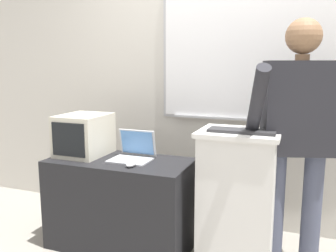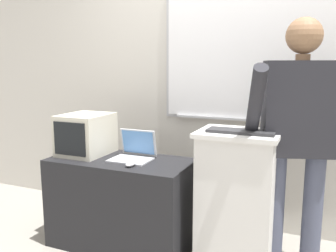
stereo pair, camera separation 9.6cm
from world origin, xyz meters
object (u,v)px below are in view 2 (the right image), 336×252
(lectern_podium, at_px, (237,200))
(crt_monitor, at_px, (86,134))
(side_desk, at_px, (122,203))
(wireless_keyboard, at_px, (241,131))
(person_presenter, at_px, (298,128))
(laptop, at_px, (135,150))
(computer_mouse_by_laptop, at_px, (131,164))

(lectern_podium, distance_m, crt_monitor, 1.28)
(side_desk, bearing_deg, wireless_keyboard, -0.15)
(person_presenter, distance_m, laptop, 1.19)
(person_presenter, height_order, crt_monitor, person_presenter)
(side_desk, bearing_deg, computer_mouse_by_laptop, -40.22)
(lectern_podium, height_order, computer_mouse_by_laptop, lectern_podium)
(lectern_podium, bearing_deg, computer_mouse_by_laptop, -165.14)
(lectern_podium, bearing_deg, laptop, 178.53)
(side_desk, xyz_separation_m, wireless_keyboard, (0.91, -0.00, 0.63))
(side_desk, distance_m, laptop, 0.43)
(side_desk, relative_size, computer_mouse_by_laptop, 10.83)
(crt_monitor, bearing_deg, computer_mouse_by_laptop, -19.56)
(side_desk, relative_size, person_presenter, 0.64)
(lectern_podium, bearing_deg, side_desk, -176.61)
(computer_mouse_by_laptop, bearing_deg, person_presenter, 15.41)
(side_desk, height_order, computer_mouse_by_laptop, computer_mouse_by_laptop)
(crt_monitor, bearing_deg, wireless_keyboard, -1.95)
(wireless_keyboard, xyz_separation_m, crt_monitor, (-1.25, 0.04, -0.12))
(laptop, distance_m, computer_mouse_by_laptop, 0.23)
(wireless_keyboard, bearing_deg, computer_mouse_by_laptop, -169.59)
(person_presenter, relative_size, crt_monitor, 4.10)
(person_presenter, relative_size, laptop, 5.63)
(wireless_keyboard, height_order, computer_mouse_by_laptop, wireless_keyboard)
(wireless_keyboard, distance_m, crt_monitor, 1.25)
(lectern_podium, distance_m, side_desk, 0.90)
(laptop, height_order, wireless_keyboard, wireless_keyboard)
(person_presenter, height_order, wireless_keyboard, person_presenter)
(person_presenter, bearing_deg, side_desk, 170.43)
(laptop, bearing_deg, wireless_keyboard, -5.23)
(person_presenter, relative_size, wireless_keyboard, 3.91)
(wireless_keyboard, bearing_deg, person_presenter, 25.46)
(laptop, xyz_separation_m, wireless_keyboard, (0.82, -0.08, 0.22))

